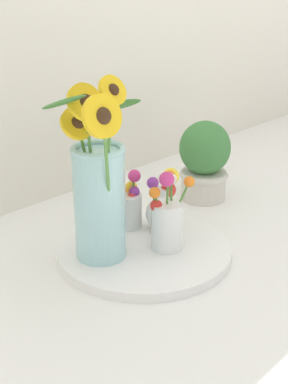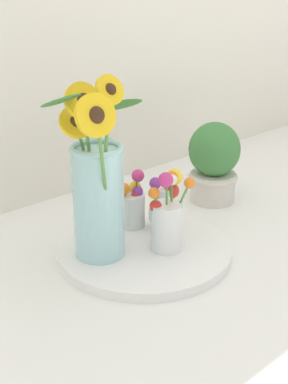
{
  "view_description": "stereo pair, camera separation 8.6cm",
  "coord_description": "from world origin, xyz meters",
  "px_view_note": "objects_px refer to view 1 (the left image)",
  "views": [
    {
      "loc": [
        -0.85,
        -0.76,
        0.64
      ],
      "look_at": [
        -0.03,
        0.02,
        0.16
      ],
      "focal_mm": 50.0,
      "sensor_mm": 36.0,
      "label": 1
    },
    {
      "loc": [
        -0.79,
        -0.82,
        0.64
      ],
      "look_at": [
        -0.03,
        0.02,
        0.16
      ],
      "focal_mm": 50.0,
      "sensor_mm": 36.0,
      "label": 2
    }
  ],
  "objects_px": {
    "vase_small_back": "(129,205)",
    "potted_plant": "(204,160)",
    "vase_small_center": "(166,220)",
    "vase_bulb_right": "(163,204)",
    "mason_jar_sunflowers": "(99,190)",
    "serving_tray": "(144,250)"
  },
  "relations": [
    {
      "from": "vase_small_back",
      "to": "potted_plant",
      "type": "height_order",
      "value": "potted_plant"
    },
    {
      "from": "vase_small_center",
      "to": "vase_bulb_right",
      "type": "bearing_deg",
      "value": 45.23
    },
    {
      "from": "vase_bulb_right",
      "to": "vase_small_back",
      "type": "distance_m",
      "value": 0.09
    },
    {
      "from": "vase_small_center",
      "to": "vase_small_back",
      "type": "height_order",
      "value": "vase_small_center"
    },
    {
      "from": "vase_bulb_right",
      "to": "vase_small_back",
      "type": "bearing_deg",
      "value": 125.28
    },
    {
      "from": "vase_bulb_right",
      "to": "vase_small_back",
      "type": "xyz_separation_m",
      "value": [
        -0.05,
        0.07,
        -0.01
      ]
    },
    {
      "from": "vase_small_center",
      "to": "vase_bulb_right",
      "type": "distance_m",
      "value": 0.11
    },
    {
      "from": "vase_bulb_right",
      "to": "potted_plant",
      "type": "bearing_deg",
      "value": 16.32
    },
    {
      "from": "vase_small_center",
      "to": "vase_bulb_right",
      "type": "relative_size",
      "value": 1.19
    },
    {
      "from": "mason_jar_sunflowers",
      "to": "vase_bulb_right",
      "type": "distance_m",
      "value": 0.23
    },
    {
      "from": "vase_bulb_right",
      "to": "mason_jar_sunflowers",
      "type": "bearing_deg",
      "value": 177.89
    },
    {
      "from": "vase_small_back",
      "to": "potted_plant",
      "type": "xyz_separation_m",
      "value": [
        0.32,
        0.01,
        0.04
      ]
    },
    {
      "from": "mason_jar_sunflowers",
      "to": "vase_small_center",
      "type": "xyz_separation_m",
      "value": [
        0.13,
        -0.09,
        -0.09
      ]
    },
    {
      "from": "serving_tray",
      "to": "potted_plant",
      "type": "height_order",
      "value": "potted_plant"
    },
    {
      "from": "serving_tray",
      "to": "potted_plant",
      "type": "relative_size",
      "value": 1.76
    },
    {
      "from": "mason_jar_sunflowers",
      "to": "vase_small_back",
      "type": "bearing_deg",
      "value": 22.49
    },
    {
      "from": "vase_small_center",
      "to": "serving_tray",
      "type": "bearing_deg",
      "value": 118.72
    },
    {
      "from": "serving_tray",
      "to": "vase_small_back",
      "type": "height_order",
      "value": "vase_small_back"
    },
    {
      "from": "vase_small_center",
      "to": "potted_plant",
      "type": "bearing_deg",
      "value": 24.3
    },
    {
      "from": "vase_small_center",
      "to": "vase_small_back",
      "type": "xyz_separation_m",
      "value": [
        0.03,
        0.15,
        -0.01
      ]
    },
    {
      "from": "mason_jar_sunflowers",
      "to": "vase_small_center",
      "type": "height_order",
      "value": "mason_jar_sunflowers"
    },
    {
      "from": "mason_jar_sunflowers",
      "to": "potted_plant",
      "type": "distance_m",
      "value": 0.49
    }
  ]
}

